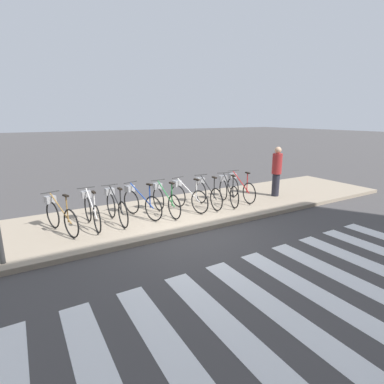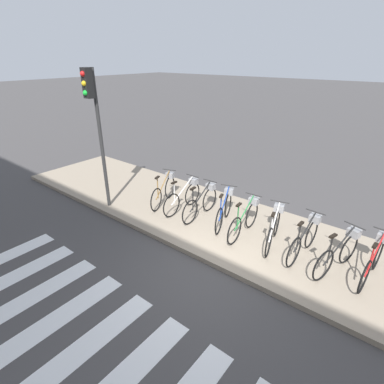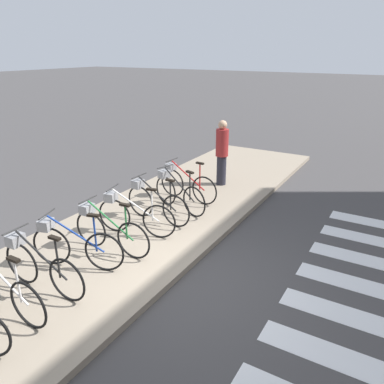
{
  "view_description": "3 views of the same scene",
  "coord_description": "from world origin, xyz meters",
  "px_view_note": "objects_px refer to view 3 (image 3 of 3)",
  "views": [
    {
      "loc": [
        -3.64,
        -6.15,
        2.92
      ],
      "look_at": [
        0.31,
        0.55,
        0.95
      ],
      "focal_mm": 28.0,
      "sensor_mm": 36.0,
      "label": 1
    },
    {
      "loc": [
        3.03,
        -4.54,
        4.35
      ],
      "look_at": [
        -1.42,
        1.08,
        1.07
      ],
      "focal_mm": 28.0,
      "sensor_mm": 36.0,
      "label": 2
    },
    {
      "loc": [
        -4.52,
        -2.91,
        3.63
      ],
      "look_at": [
        0.87,
        0.29,
        1.23
      ],
      "focal_mm": 35.0,
      "sensor_mm": 36.0,
      "label": 3
    }
  ],
  "objects_px": {
    "parked_bicycle_2": "(38,264)",
    "pedestrian": "(222,151)",
    "parked_bicycle_6": "(154,201)",
    "parked_bicycle_8": "(185,182)",
    "parked_bicycle_5": "(132,213)",
    "parked_bicycle_4": "(107,229)",
    "parked_bicycle_7": "(177,191)",
    "parked_bicycle_3": "(72,243)"
  },
  "relations": [
    {
      "from": "parked_bicycle_2",
      "to": "pedestrian",
      "type": "bearing_deg",
      "value": -2.24
    },
    {
      "from": "parked_bicycle_6",
      "to": "parked_bicycle_8",
      "type": "relative_size",
      "value": 1.0
    },
    {
      "from": "parked_bicycle_2",
      "to": "parked_bicycle_5",
      "type": "height_order",
      "value": "same"
    },
    {
      "from": "parked_bicycle_4",
      "to": "parked_bicycle_6",
      "type": "bearing_deg",
      "value": 1.84
    },
    {
      "from": "parked_bicycle_2",
      "to": "parked_bicycle_7",
      "type": "distance_m",
      "value": 3.72
    },
    {
      "from": "parked_bicycle_2",
      "to": "pedestrian",
      "type": "distance_m",
      "value": 5.82
    },
    {
      "from": "parked_bicycle_3",
      "to": "parked_bicycle_6",
      "type": "distance_m",
      "value": 2.23
    },
    {
      "from": "parked_bicycle_4",
      "to": "pedestrian",
      "type": "xyz_separation_m",
      "value": [
        4.35,
        -0.15,
        0.49
      ]
    },
    {
      "from": "parked_bicycle_2",
      "to": "parked_bicycle_4",
      "type": "xyz_separation_m",
      "value": [
        1.44,
        -0.07,
        0.0
      ]
    },
    {
      "from": "parked_bicycle_2",
      "to": "pedestrian",
      "type": "relative_size",
      "value": 0.95
    },
    {
      "from": "parked_bicycle_4",
      "to": "parked_bicycle_8",
      "type": "bearing_deg",
      "value": 2.44
    },
    {
      "from": "parked_bicycle_3",
      "to": "parked_bicycle_6",
      "type": "relative_size",
      "value": 0.96
    },
    {
      "from": "parked_bicycle_4",
      "to": "parked_bicycle_6",
      "type": "xyz_separation_m",
      "value": [
        1.52,
        0.05,
        0.0
      ]
    },
    {
      "from": "parked_bicycle_4",
      "to": "parked_bicycle_8",
      "type": "distance_m",
      "value": 2.9
    },
    {
      "from": "parked_bicycle_4",
      "to": "pedestrian",
      "type": "relative_size",
      "value": 0.95
    },
    {
      "from": "parked_bicycle_2",
      "to": "parked_bicycle_3",
      "type": "relative_size",
      "value": 1.05
    },
    {
      "from": "parked_bicycle_3",
      "to": "parked_bicycle_7",
      "type": "height_order",
      "value": "same"
    },
    {
      "from": "parked_bicycle_4",
      "to": "parked_bicycle_7",
      "type": "relative_size",
      "value": 1.03
    },
    {
      "from": "parked_bicycle_8",
      "to": "parked_bicycle_6",
      "type": "bearing_deg",
      "value": -176.91
    },
    {
      "from": "parked_bicycle_3",
      "to": "parked_bicycle_7",
      "type": "relative_size",
      "value": 0.99
    },
    {
      "from": "parked_bicycle_5",
      "to": "pedestrian",
      "type": "xyz_separation_m",
      "value": [
        3.59,
        -0.2,
        0.49
      ]
    },
    {
      "from": "parked_bicycle_4",
      "to": "parked_bicycle_5",
      "type": "height_order",
      "value": "same"
    },
    {
      "from": "parked_bicycle_8",
      "to": "pedestrian",
      "type": "distance_m",
      "value": 1.56
    },
    {
      "from": "parked_bicycle_8",
      "to": "parked_bicycle_3",
      "type": "bearing_deg",
      "value": 179.83
    },
    {
      "from": "parked_bicycle_4",
      "to": "parked_bicycle_8",
      "type": "relative_size",
      "value": 1.0
    },
    {
      "from": "parked_bicycle_5",
      "to": "parked_bicycle_8",
      "type": "height_order",
      "value": "same"
    },
    {
      "from": "parked_bicycle_5",
      "to": "parked_bicycle_7",
      "type": "xyz_separation_m",
      "value": [
        1.51,
        -0.08,
        0.0
      ]
    },
    {
      "from": "parked_bicycle_6",
      "to": "parked_bicycle_3",
      "type": "bearing_deg",
      "value": 177.8
    },
    {
      "from": "parked_bicycle_6",
      "to": "pedestrian",
      "type": "relative_size",
      "value": 0.95
    },
    {
      "from": "parked_bicycle_3",
      "to": "parked_bicycle_5",
      "type": "bearing_deg",
      "value": -3.35
    },
    {
      "from": "pedestrian",
      "to": "parked_bicycle_8",
      "type": "bearing_deg",
      "value": 169.16
    },
    {
      "from": "parked_bicycle_5",
      "to": "parked_bicycle_7",
      "type": "bearing_deg",
      "value": -3.21
    },
    {
      "from": "parked_bicycle_6",
      "to": "parked_bicycle_4",
      "type": "bearing_deg",
      "value": -178.16
    },
    {
      "from": "parked_bicycle_7",
      "to": "parked_bicycle_8",
      "type": "height_order",
      "value": "same"
    },
    {
      "from": "parked_bicycle_4",
      "to": "parked_bicycle_7",
      "type": "height_order",
      "value": "same"
    },
    {
      "from": "parked_bicycle_4",
      "to": "parked_bicycle_3",
      "type": "bearing_deg",
      "value": 169.34
    },
    {
      "from": "parked_bicycle_7",
      "to": "parked_bicycle_3",
      "type": "bearing_deg",
      "value": 176.72
    },
    {
      "from": "parked_bicycle_3",
      "to": "parked_bicycle_5",
      "type": "relative_size",
      "value": 0.98
    },
    {
      "from": "parked_bicycle_8",
      "to": "pedestrian",
      "type": "xyz_separation_m",
      "value": [
        1.45,
        -0.28,
        0.49
      ]
    },
    {
      "from": "parked_bicycle_3",
      "to": "parked_bicycle_7",
      "type": "distance_m",
      "value": 3.0
    },
    {
      "from": "parked_bicycle_4",
      "to": "pedestrian",
      "type": "height_order",
      "value": "pedestrian"
    },
    {
      "from": "parked_bicycle_5",
      "to": "parked_bicycle_6",
      "type": "xyz_separation_m",
      "value": [
        0.75,
        0.0,
        0.0
      ]
    }
  ]
}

